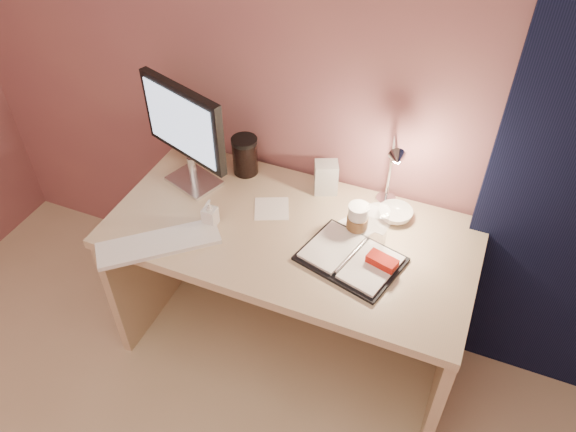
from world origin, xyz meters
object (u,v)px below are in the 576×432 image
at_px(monitor, 186,128).
at_px(coffee_cup, 357,220).
at_px(planner, 353,258).
at_px(product_box, 326,177).
at_px(desk, 298,258).
at_px(clear_cup, 376,226).
at_px(bowl, 395,214).
at_px(lotion_bottle, 210,213).
at_px(desk_lamp, 380,168).
at_px(dark_jar, 245,157).
at_px(keyboard, 159,243).

height_order(monitor, coffee_cup, monitor).
distance_m(planner, product_box, 0.41).
distance_m(coffee_cup, product_box, 0.27).
distance_m(desk, clear_cup, 0.43).
relative_size(bowl, lotion_bottle, 1.16).
bearing_deg(desk_lamp, dark_jar, 159.41).
bearing_deg(desk_lamp, desk, -166.43).
bearing_deg(desk, clear_cup, -1.23).
xyz_separation_m(clear_cup, lotion_bottle, (-0.61, -0.15, -0.02)).
relative_size(coffee_cup, product_box, 0.93).
height_order(desk, monitor, monitor).
relative_size(bowl, product_box, 0.96).
xyz_separation_m(monitor, dark_jar, (0.17, 0.15, -0.20)).
bearing_deg(clear_cup, monitor, 176.75).
xyz_separation_m(keyboard, desk_lamp, (0.68, 0.49, 0.20)).
bearing_deg(planner, desk, 168.26).
xyz_separation_m(desk, planner, (0.27, -0.13, 0.24)).
relative_size(keyboard, lotion_bottle, 3.91).
bearing_deg(coffee_cup, keyboard, -151.86).
height_order(product_box, desk_lamp, desk_lamp).
height_order(desk, lotion_bottle, lotion_bottle).
bearing_deg(dark_jar, desk, -30.91).
distance_m(desk, lotion_bottle, 0.44).
xyz_separation_m(lotion_bottle, dark_jar, (-0.02, 0.35, 0.02)).
bearing_deg(coffee_cup, planner, -76.69).
bearing_deg(lotion_bottle, dark_jar, 93.02).
relative_size(clear_cup, product_box, 1.11).
distance_m(monitor, keyboard, 0.46).
height_order(coffee_cup, clear_cup, clear_cup).
xyz_separation_m(desk, clear_cup, (0.31, -0.01, 0.30)).
distance_m(lotion_bottle, desk_lamp, 0.66).
height_order(planner, desk_lamp, desk_lamp).
height_order(planner, product_box, product_box).
distance_m(clear_cup, bowl, 0.17).
height_order(planner, coffee_cup, coffee_cup).
bearing_deg(product_box, monitor, 173.52).
height_order(keyboard, planner, planner).
bearing_deg(desk, planner, -26.73).
height_order(planner, lotion_bottle, lotion_bottle).
distance_m(product_box, desk_lamp, 0.27).
relative_size(desk, product_box, 10.11).
relative_size(desk, keyboard, 3.12).
relative_size(keyboard, desk_lamp, 1.32).
bearing_deg(dark_jar, bowl, -3.78).
bearing_deg(desk, desk_lamp, 30.58).
xyz_separation_m(clear_cup, bowl, (0.04, 0.15, -0.06)).
xyz_separation_m(bowl, dark_jar, (-0.66, 0.04, 0.05)).
distance_m(desk, monitor, 0.70).
height_order(keyboard, bowl, bowl).
height_order(coffee_cup, lotion_bottle, coffee_cup).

